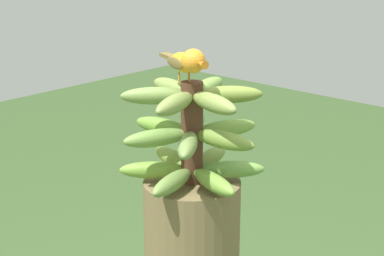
# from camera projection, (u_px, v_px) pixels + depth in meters

# --- Properties ---
(banana_bunch) EXTENTS (0.33, 0.33, 0.23)m
(banana_bunch) POSITION_uv_depth(u_px,v_px,m) (192.00, 133.00, 1.45)
(banana_bunch) COLOR #4C2D1E
(banana_bunch) RESTS_ON banana_tree
(perched_bird) EXTENTS (0.08, 0.18, 0.08)m
(perched_bird) POSITION_uv_depth(u_px,v_px,m) (188.00, 62.00, 1.39)
(perched_bird) COLOR #C68933
(perched_bird) RESTS_ON banana_bunch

